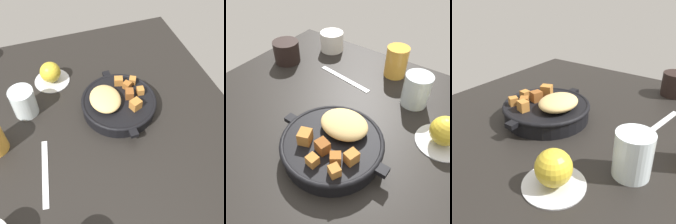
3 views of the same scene
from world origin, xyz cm
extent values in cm
cube|color=black|center=(0.00, 0.00, -1.20)|extent=(94.38, 84.57, 2.40)
cylinder|color=black|center=(2.28, -6.39, 2.20)|extent=(22.91, 22.91, 4.39)
torus|color=black|center=(2.28, -6.39, 4.04)|extent=(23.65, 23.65, 1.20)
cube|color=black|center=(14.94, -6.39, 3.73)|extent=(2.64, 2.40, 1.20)
cube|color=black|center=(-10.39, -6.39, 3.73)|extent=(2.64, 2.40, 1.20)
ellipsoid|color=tan|center=(2.54, -2.06, 6.15)|extent=(11.48, 9.41, 3.51)
cube|color=#935623|center=(6.33, -10.58, 5.55)|extent=(3.12, 3.08, 2.31)
cube|color=#A86B2D|center=(2.85, -13.70, 5.49)|extent=(2.48, 2.43, 2.19)
cube|color=brown|center=(2.40, -9.88, 5.79)|extent=(3.36, 3.14, 2.79)
cube|color=#A86B2D|center=(-2.32, -10.09, 5.91)|extent=(3.57, 3.78, 3.03)
cube|color=#A86B2D|center=(8.88, -8.56, 5.73)|extent=(2.87, 3.18, 2.68)
cube|color=#A86B2D|center=(7.91, -13.06, 5.49)|extent=(2.91, 2.86, 2.19)
cylinder|color=#B7BABF|center=(21.87, 11.61, 0.30)|extent=(12.23, 12.23, 0.60)
sphere|color=gold|center=(21.87, 11.61, 4.14)|extent=(7.08, 7.08, 7.08)
cube|color=silver|center=(-12.68, 19.98, 0.18)|extent=(20.22, 4.50, 0.36)
cylinder|color=silver|center=(10.42, 21.79, 4.70)|extent=(7.54, 7.54, 9.41)
camera|label=1|loc=(-50.22, 13.39, 67.43)|focal=43.46mm
camera|label=2|loc=(23.96, -34.00, 45.54)|focal=38.49mm
camera|label=3|loc=(50.98, 35.37, 34.48)|focal=42.07mm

